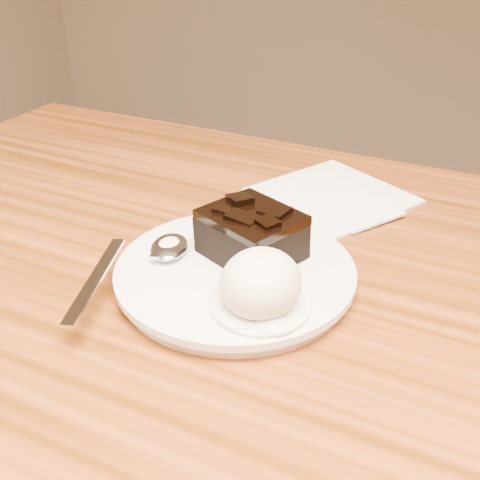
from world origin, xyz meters
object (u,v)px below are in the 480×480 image
at_px(plate, 235,275).
at_px(ice_cream_scoop, 261,283).
at_px(napkin, 332,194).
at_px(brownie, 251,237).
at_px(spoon, 169,248).

xyz_separation_m(plate, ice_cream_scoop, (0.04, -0.04, 0.03)).
bearing_deg(napkin, ice_cream_scoop, -84.81).
relative_size(brownie, spoon, 0.42).
bearing_deg(napkin, plate, -95.92).
distance_m(brownie, ice_cream_scoop, 0.08).
bearing_deg(spoon, ice_cream_scoop, -38.10).
xyz_separation_m(ice_cream_scoop, spoon, (-0.11, 0.04, -0.02)).
bearing_deg(napkin, spoon, -111.73).
bearing_deg(ice_cream_scoop, plate, 135.46).
distance_m(plate, napkin, 0.21).
distance_m(ice_cream_scoop, spoon, 0.12).
height_order(plate, brownie, brownie).
bearing_deg(brownie, plate, -100.16).
xyz_separation_m(brownie, napkin, (0.02, 0.19, -0.03)).
relative_size(ice_cream_scoop, napkin, 0.45).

